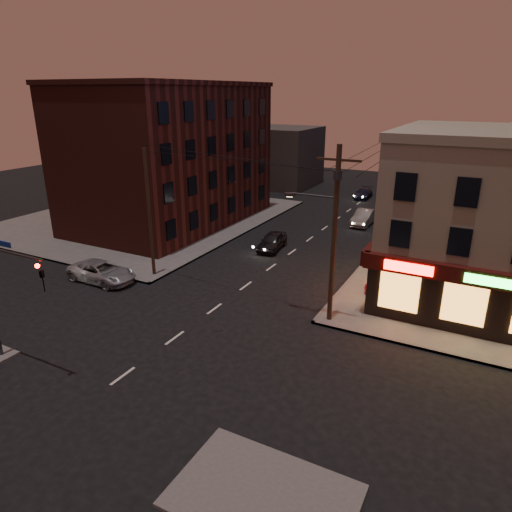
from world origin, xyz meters
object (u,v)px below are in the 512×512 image
Objects in this scene: sedan_near at (272,241)px; sedan_far at (363,194)px; fire_hydrant at (366,289)px; sedan_mid at (364,217)px; suv_cross at (102,272)px.

sedan_near is 22.99m from sedan_far.
sedan_far is 29.73m from fire_hydrant.
sedan_mid is 12.25m from sedan_far.
fire_hydrant is at bearing -75.64° from sedan_far.
sedan_mid is 1.09× the size of sedan_far.
sedan_far is 5.66× the size of fire_hydrant.
sedan_near is at bearing -31.25° from suv_cross.
sedan_near reaches higher than sedan_far.
sedan_far reaches higher than fire_hydrant.
sedan_near is (7.58, 11.88, 0.00)m from suv_cross.
sedan_mid is at bearing 105.82° from fire_hydrant.
suv_cross reaches higher than fire_hydrant.
fire_hydrant is at bearing -37.50° from sedan_near.
sedan_mid is at bearing 59.61° from sedan_near.
sedan_far is at bearing 106.85° from sedan_mid.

